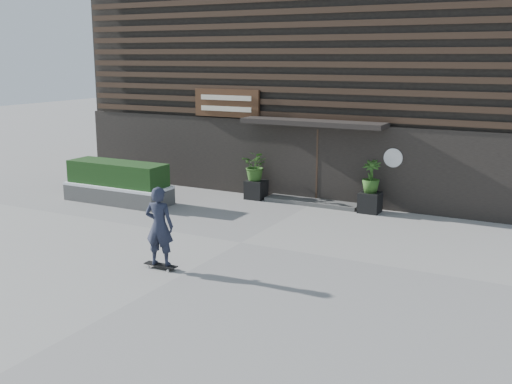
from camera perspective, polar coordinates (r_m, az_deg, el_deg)
The scene contains 11 objects.
ground at distance 15.18m, azimuth -1.40°, elevation -4.74°, with size 80.00×80.00×0.00m, color gray.
entrance_step at distance 19.17m, azimuth 5.31°, elevation -0.92°, with size 3.00×0.80×0.12m, color #484846.
planter_pot_left at distance 19.72m, azimuth 0.00°, elevation 0.23°, with size 0.60×0.60×0.60m, color black.
bamboo_left at distance 19.57m, azimuth 0.00°, elevation 2.47°, with size 0.86×0.75×0.96m, color #2D591E.
planter_pot_right at distance 18.31m, azimuth 10.59°, elevation -0.96°, with size 0.60×0.60×0.60m, color black.
bamboo_right at distance 18.14m, azimuth 10.68°, elevation 1.44°, with size 0.54×0.54×0.96m, color #2D591E.
raised_bed at distance 19.76m, azimuth -12.71°, elevation -0.20°, with size 3.50×1.20×0.50m, color #464644.
snow_layer at distance 19.70m, azimuth -12.75°, elevation 0.62°, with size 3.50×1.20×0.08m, color white.
hedge at distance 19.63m, azimuth -12.80°, elevation 1.73°, with size 3.30×1.00×0.70m, color #163513.
building at distance 23.69m, azimuth 10.60°, elevation 11.10°, with size 18.00×11.00×8.00m.
skateboarder at distance 13.25m, azimuth -9.01°, elevation -3.20°, with size 0.78×0.53×1.82m.
Camera 1 is at (7.09, -12.64, 4.53)m, focal length 42.86 mm.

